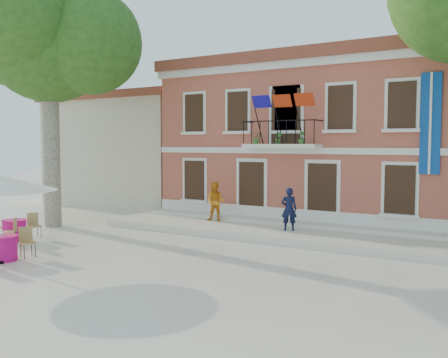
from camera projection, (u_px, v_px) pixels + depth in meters
ground at (157, 250)px, 16.85m from camera, size 90.00×90.00×0.00m
main_building at (320, 140)px, 24.05m from camera, size 13.50×9.59×7.50m
neighbor_west at (149, 150)px, 30.92m from camera, size 9.40×9.40×6.40m
terrace at (268, 231)px, 19.55m from camera, size 14.00×3.40×0.30m
plane_tree_west at (49, 39)px, 21.13m from camera, size 5.54×5.54×10.88m
pedestrian_navy at (289, 209)px, 18.86m from camera, size 0.70×0.58×1.64m
pedestrian_orange at (216, 202)px, 21.17m from camera, size 0.92×0.79×1.66m
cafe_table_0 at (14, 229)px, 18.49m from camera, size 1.78×1.83×0.95m
cafe_table_1 at (3, 247)px, 15.28m from camera, size 1.05×1.95×0.95m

